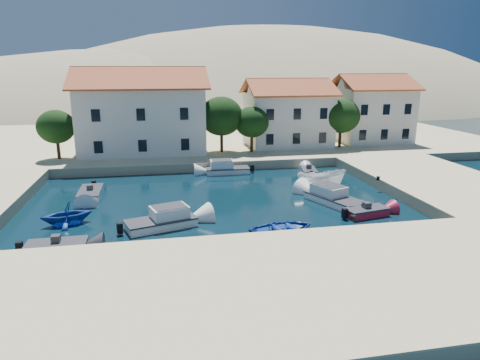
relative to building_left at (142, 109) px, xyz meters
name	(u,v)px	position (x,y,z in m)	size (l,w,h in m)	color
ground	(235,249)	(6.00, -28.00, -5.94)	(400.00, 400.00, 0.00)	black
quay_south	(257,291)	(6.00, -34.00, -5.44)	(52.00, 12.00, 1.00)	beige
quay_east	(436,182)	(26.50, -18.00, -5.44)	(11.00, 20.00, 1.00)	beige
quay_north	(202,139)	(8.00, 10.00, -5.44)	(80.00, 36.00, 1.00)	beige
hills	(231,166)	(26.64, 95.62, -29.34)	(254.00, 176.00, 99.00)	tan
building_left	(142,109)	(0.00, 0.00, 0.00)	(14.70, 9.45, 9.70)	white
building_mid	(287,112)	(18.00, 1.00, -0.71)	(10.50, 8.40, 8.30)	white
building_right	(371,107)	(30.00, 2.00, -0.46)	(9.45, 8.40, 8.80)	white
trees	(234,119)	(10.51, -2.54, -1.10)	(37.30, 5.30, 6.45)	#382314
bollards	(264,208)	(8.80, -24.13, -4.79)	(29.36, 9.56, 0.30)	black
motorboat_grey_sw	(57,247)	(-4.50, -26.38, -5.64)	(3.50, 1.59, 1.25)	#343539
cabin_cruiser_south	(161,221)	(1.65, -23.48, -5.46)	(5.13, 3.34, 1.60)	white
rowboat_south	(283,233)	(9.59, -26.14, -5.94)	(3.20, 4.48, 0.93)	#1C419A
motorboat_red_se	(366,212)	(16.63, -23.95, -5.64)	(3.48, 2.05, 1.25)	maroon
cabin_cruiser_east	(335,198)	(15.48, -20.75, -5.46)	(3.93, 5.66, 1.60)	white
boat_east	(321,187)	(16.21, -15.97, -5.94)	(1.72, 4.58, 1.77)	white
motorboat_white_ne	(309,172)	(16.75, -11.06, -5.64)	(1.97, 3.26, 1.25)	white
rowboat_west	(68,224)	(-4.80, -21.58, -5.94)	(2.93, 3.39, 1.79)	#1C419A
motorboat_white_west	(90,193)	(-4.15, -15.01, -5.64)	(1.85, 4.10, 1.25)	white
cabin_cruiser_north	(227,169)	(8.64, -9.00, -5.46)	(4.51, 2.02, 1.60)	white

